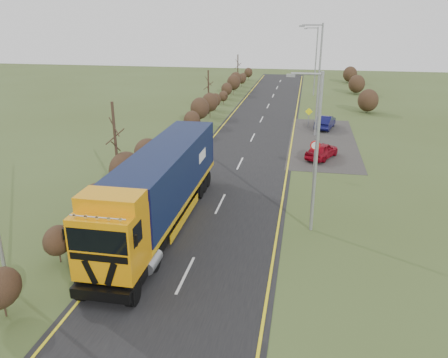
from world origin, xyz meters
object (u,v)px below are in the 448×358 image
car_blue_sedan (325,122)px  speed_sign (315,151)px  streetlight_near (315,148)px  lorry (161,185)px  car_red_hatchback (322,151)px

car_blue_sedan → speed_sign: size_ratio=1.62×
streetlight_near → lorry: bearing=-172.6°
car_red_hatchback → car_blue_sedan: size_ratio=0.94×
streetlight_near → speed_sign: 9.40m
car_blue_sedan → streetlight_near: bearing=99.3°
lorry → car_blue_sedan: 26.24m
lorry → car_blue_sedan: (9.36, 24.46, -1.74)m
speed_sign → car_blue_sedan: bearing=85.1°
speed_sign → lorry: bearing=-129.1°
car_red_hatchback → car_blue_sedan: (0.57, 10.40, 0.02)m
streetlight_near → speed_sign: streetlight_near is taller
car_red_hatchback → streetlight_near: (-0.92, -13.04, 3.91)m
car_blue_sedan → speed_sign: bearing=98.0°
lorry → car_red_hatchback: 16.68m
car_red_hatchback → speed_sign: (-0.66, -4.06, 1.14)m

